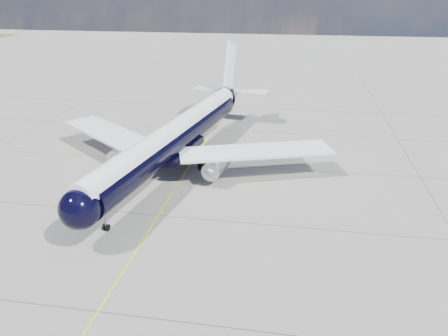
{
  "coord_description": "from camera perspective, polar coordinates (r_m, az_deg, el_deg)",
  "views": [
    {
      "loc": [
        13.74,
        -29.09,
        22.87
      ],
      "look_at": [
        6.34,
        14.66,
        4.0
      ],
      "focal_mm": 35.0,
      "sensor_mm": 36.0,
      "label": 1
    }
  ],
  "objects": [
    {
      "name": "ground",
      "position": [
        64.83,
        -3.27,
        2.34
      ],
      "size": [
        320.0,
        320.0,
        0.0
      ],
      "primitive_type": "plane",
      "color": "gray",
      "rests_on": "ground"
    },
    {
      "name": "main_airliner",
      "position": [
        58.08,
        -5.94,
        4.37
      ],
      "size": [
        39.85,
        48.97,
        14.19
      ],
      "rotation": [
        0.0,
        0.0,
        -0.16
      ],
      "color": "black",
      "rests_on": "ground"
    },
    {
      "name": "taxiway_centerline",
      "position": [
        60.31,
        -4.31,
        0.69
      ],
      "size": [
        0.16,
        160.0,
        0.01
      ],
      "primitive_type": "cube",
      "color": "yellow",
      "rests_on": "ground"
    }
  ]
}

